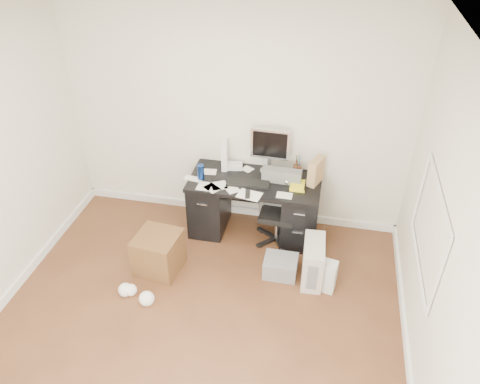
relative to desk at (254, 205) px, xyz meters
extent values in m
plane|color=#4E2A19|center=(-0.30, -1.65, -0.40)|extent=(4.00, 4.00, 0.00)
cube|color=silver|center=(-0.30, 0.35, 0.95)|extent=(4.00, 0.02, 2.70)
cube|color=silver|center=(1.70, -1.65, 0.95)|extent=(0.02, 4.00, 2.70)
cube|color=white|center=(-0.30, -1.65, 2.30)|extent=(4.00, 4.00, 0.02)
cube|color=white|center=(-0.30, 0.33, -0.35)|extent=(4.00, 0.03, 0.10)
cube|color=white|center=(1.69, -1.65, -0.35)|extent=(0.03, 4.00, 0.10)
cube|color=white|center=(-2.29, -1.65, -0.35)|extent=(0.03, 4.00, 0.10)
cube|color=black|center=(0.00, 0.00, 0.33)|extent=(1.50, 0.70, 0.04)
cube|color=black|center=(-0.55, 0.00, -0.04)|extent=(0.40, 0.60, 0.71)
cube|color=black|center=(0.55, 0.00, -0.04)|extent=(0.40, 0.60, 0.71)
cube|color=black|center=(0.00, 0.33, 0.06)|extent=(0.70, 0.03, 0.51)
cube|color=black|center=(-0.06, -0.09, 0.36)|extent=(0.49, 0.20, 0.03)
sphere|color=silver|center=(0.37, -0.01, 0.38)|extent=(0.08, 0.08, 0.06)
cylinder|color=navy|center=(-0.61, -0.09, 0.44)|extent=(0.10, 0.10, 0.18)
cube|color=silver|center=(-0.41, 0.24, 0.52)|extent=(0.18, 0.30, 0.33)
cube|color=#977A49|center=(0.67, 0.09, 0.50)|extent=(0.21, 0.28, 0.30)
cube|color=yellow|center=(0.50, -0.04, 0.37)|extent=(0.17, 0.22, 0.04)
cube|color=beige|center=(0.75, -0.66, -0.16)|extent=(0.23, 0.49, 0.48)
cube|color=silver|center=(0.87, -0.78, -0.21)|extent=(0.31, 0.25, 0.37)
cube|color=#533819|center=(-0.91, -0.84, -0.17)|extent=(0.51, 0.51, 0.45)
cube|color=slate|center=(0.41, -0.66, -0.29)|extent=(0.36, 0.30, 0.21)
camera|label=1|loc=(0.74, -4.41, 3.26)|focal=35.00mm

